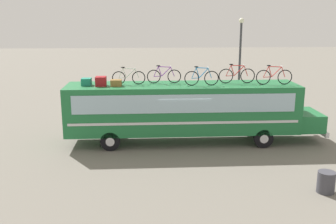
{
  "coord_description": "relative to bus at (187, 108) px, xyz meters",
  "views": [
    {
      "loc": [
        -1.83,
        -18.63,
        6.2
      ],
      "look_at": [
        -0.71,
        0.0,
        1.58
      ],
      "focal_mm": 41.57,
      "sensor_mm": 36.0,
      "label": 1
    }
  ],
  "objects": [
    {
      "name": "luggage_bag_3",
      "position": [
        -3.44,
        -0.26,
        1.36
      ],
      "size": [
        0.52,
        0.44,
        0.3
      ],
      "primitive_type": "cube",
      "color": "olive",
      "rests_on": "bus"
    },
    {
      "name": "luggage_bag_1",
      "position": [
        -4.87,
        0.0,
        1.38
      ],
      "size": [
        0.46,
        0.48,
        0.35
      ],
      "primitive_type": "cube",
      "color": "#1E7F66",
      "rests_on": "bus"
    },
    {
      "name": "ground_plane",
      "position": [
        -0.24,
        0.0,
        -1.75
      ],
      "size": [
        120.0,
        120.0,
        0.0
      ],
      "primitive_type": "plane",
      "color": "slate"
    },
    {
      "name": "rooftop_bicycle_4",
      "position": [
        2.46,
        0.18,
        1.61
      ],
      "size": [
        1.82,
        0.44,
        0.96
      ],
      "color": "black",
      "rests_on": "bus"
    },
    {
      "name": "rooftop_bicycle_5",
      "position": [
        4.18,
        -0.31,
        1.6
      ],
      "size": [
        1.78,
        0.44,
        0.96
      ],
      "color": "black",
      "rests_on": "bus"
    },
    {
      "name": "rooftop_bicycle_2",
      "position": [
        -1.13,
        0.4,
        1.58
      ],
      "size": [
        1.69,
        0.44,
        0.9
      ],
      "color": "black",
      "rests_on": "bus"
    },
    {
      "name": "street_lamp",
      "position": [
        3.92,
        5.57,
        1.82
      ],
      "size": [
        0.32,
        0.32,
        6.08
      ],
      "color": "#38383D",
      "rests_on": "ground"
    },
    {
      "name": "trash_bin",
      "position": [
        4.39,
        -6.04,
        -1.35
      ],
      "size": [
        0.63,
        0.63,
        0.79
      ],
      "primitive_type": "cylinder",
      "color": "#3F3F47",
      "rests_on": "ground"
    },
    {
      "name": "luggage_bag_2",
      "position": [
        -4.16,
        -0.18,
        1.43
      ],
      "size": [
        0.5,
        0.53,
        0.45
      ],
      "primitive_type": "cube",
      "color": "maroon",
      "rests_on": "bus"
    },
    {
      "name": "bus",
      "position": [
        0.0,
        0.0,
        0.0
      ],
      "size": [
        12.72,
        2.44,
        2.96
      ],
      "color": "#1E6B38",
      "rests_on": "ground"
    },
    {
      "name": "rooftop_bicycle_1",
      "position": [
        -2.86,
        0.16,
        1.57
      ],
      "size": [
        1.61,
        0.44,
        0.86
      ],
      "color": "black",
      "rests_on": "bus"
    },
    {
      "name": "rooftop_bicycle_3",
      "position": [
        0.63,
        -0.37,
        1.59
      ],
      "size": [
        1.66,
        0.44,
        0.93
      ],
      "color": "black",
      "rests_on": "bus"
    }
  ]
}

